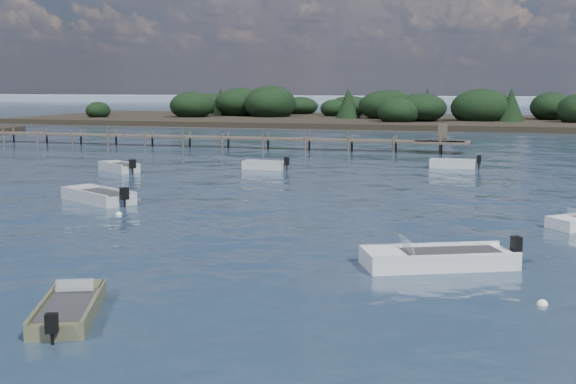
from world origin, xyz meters
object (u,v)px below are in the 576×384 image
(tender_far_grey, at_px, (119,169))
(dinghy_near_olive, at_px, (70,312))
(dinghy_mid_white_a, at_px, (438,262))
(tender_far_white, at_px, (264,167))
(jetty, at_px, (186,137))
(tender_far_grey_b, at_px, (453,165))
(dinghy_mid_grey, at_px, (98,198))

(tender_far_grey, bearing_deg, dinghy_near_olive, -62.95)
(tender_far_grey, xyz_separation_m, dinghy_mid_white_a, (24.67, -21.91, -0.01))
(tender_far_white, distance_m, jetty, 21.70)
(dinghy_near_olive, distance_m, tender_far_grey_b, 40.24)
(dinghy_near_olive, bearing_deg, tender_far_grey, 117.05)
(tender_far_white, height_order, dinghy_mid_grey, dinghy_mid_grey)
(tender_far_grey_b, bearing_deg, dinghy_near_olive, -101.23)
(dinghy_mid_grey, relative_size, jetty, 0.08)
(dinghy_near_olive, xyz_separation_m, tender_far_grey, (-15.46, 30.29, 0.05))
(tender_far_grey_b, xyz_separation_m, jetty, (-27.43, 11.92, 0.80))
(tender_far_grey, distance_m, dinghy_mid_white_a, 32.99)
(dinghy_mid_grey, distance_m, tender_far_grey, 13.92)
(dinghy_mid_white_a, bearing_deg, dinghy_mid_grey, 153.83)
(jetty, bearing_deg, dinghy_mid_white_a, -56.20)
(tender_far_white, height_order, dinghy_mid_white_a, dinghy_mid_white_a)
(tender_far_grey_b, relative_size, jetty, 0.06)
(tender_far_white, distance_m, dinghy_mid_grey, 17.50)
(tender_far_white, xyz_separation_m, jetty, (-13.86, 16.68, 0.81))
(dinghy_mid_white_a, distance_m, jetty, 51.76)
(tender_far_white, relative_size, jetty, 0.06)
(jetty, bearing_deg, tender_far_grey_b, -23.48)
(dinghy_mid_white_a, bearing_deg, tender_far_grey_b, 92.51)
(tender_far_white, height_order, tender_far_grey, tender_far_grey)
(dinghy_near_olive, bearing_deg, jetty, 110.87)
(tender_far_grey_b, bearing_deg, jetty, 156.52)
(dinghy_mid_grey, xyz_separation_m, jetty, (-9.94, 33.74, 0.80))
(tender_far_grey_b, bearing_deg, tender_far_grey, -158.49)
(dinghy_near_olive, distance_m, jetty, 55.00)
(dinghy_mid_grey, height_order, dinghy_mid_white_a, dinghy_mid_white_a)
(dinghy_near_olive, relative_size, tender_far_white, 1.19)
(tender_far_grey_b, bearing_deg, dinghy_mid_white_a, -87.49)
(tender_far_grey, height_order, jetty, jetty)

